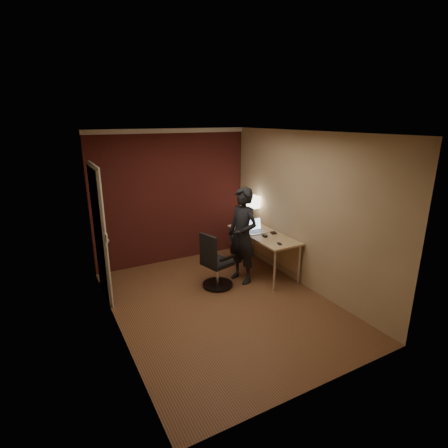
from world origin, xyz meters
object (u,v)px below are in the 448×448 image
at_px(desk, 267,240).
at_px(office_chair, 215,265).
at_px(laptop, 255,228).
at_px(person, 243,236).
at_px(wallet, 273,233).
at_px(phone, 279,244).
at_px(desk_lamp, 252,202).
at_px(mouse, 265,236).

bearing_deg(desk, office_chair, -173.17).
height_order(laptop, office_chair, laptop).
relative_size(laptop, person, 0.21).
relative_size(laptop, office_chair, 0.37).
bearing_deg(wallet, person, -176.00).
bearing_deg(phone, office_chair, 175.39).
distance_m(laptop, phone, 0.73).
relative_size(desk, laptop, 4.46).
height_order(desk, person, person).
relative_size(desk_lamp, office_chair, 0.58).
xyz_separation_m(laptop, office_chair, (-0.96, -0.30, -0.39)).
distance_m(desk, person, 0.62).
height_order(desk, phone, phone).
xyz_separation_m(laptop, mouse, (0.00, -0.31, -0.05)).
bearing_deg(desk, wallet, -37.65).
relative_size(mouse, person, 0.06).
xyz_separation_m(desk, office_chair, (-1.10, -0.13, -0.20)).
bearing_deg(desk, mouse, -134.64).
relative_size(desk, desk_lamp, 2.80).
height_order(wallet, person, person).
xyz_separation_m(desk_lamp, wallet, (0.01, -0.69, -0.41)).
relative_size(desk_lamp, wallet, 4.86).
bearing_deg(laptop, wallet, -44.70).
height_order(phone, office_chair, office_chair).
xyz_separation_m(mouse, office_chair, (-0.96, 0.01, -0.34)).
bearing_deg(office_chair, desk, 6.83).
xyz_separation_m(desk_lamp, office_chair, (-1.19, -0.75, -0.74)).
bearing_deg(wallet, desk_lamp, 90.64).
height_order(phone, person, person).
distance_m(mouse, phone, 0.41).
relative_size(desk, mouse, 15.00).
height_order(laptop, phone, laptop).
height_order(mouse, person, person).
height_order(desk_lamp, office_chair, desk_lamp).
height_order(laptop, person, person).
bearing_deg(laptop, mouse, -89.73).
relative_size(desk_lamp, person, 0.33).
bearing_deg(desk, person, -168.51).
bearing_deg(desk_lamp, office_chair, -147.72).
bearing_deg(desk_lamp, wallet, -89.36).
bearing_deg(mouse, desk, 52.28).
relative_size(desk, office_chair, 1.63).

